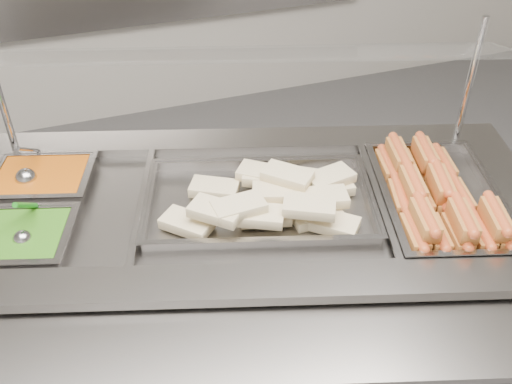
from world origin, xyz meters
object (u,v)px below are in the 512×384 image
object	(u,v)px
sneeze_guard	(237,58)
pan_wraps	(259,204)
serving_spoon	(23,233)
steam_counter	(242,298)
ladle	(27,177)
pan_hotdogs	(438,204)

from	to	relation	value
sneeze_guard	pan_wraps	xyz separation A→B (m)	(-0.01, -0.21, -0.36)
pan_wraps	serving_spoon	xyz separation A→B (m)	(-0.64, 0.05, 0.03)
sneeze_guard	steam_counter	bearing A→B (deg)	-107.30
steam_counter	ladle	size ratio (longest dim) A/B	10.91
pan_wraps	serving_spoon	world-z (taller)	serving_spoon
steam_counter	pan_wraps	xyz separation A→B (m)	(0.05, -0.02, 0.40)
ladle	serving_spoon	xyz separation A→B (m)	(-0.02, -0.27, 0.00)
pan_wraps	pan_hotdogs	bearing A→B (deg)	-17.31
pan_hotdogs	serving_spoon	xyz separation A→B (m)	(-1.15, 0.21, 0.05)
pan_wraps	steam_counter	bearing A→B (deg)	162.69
pan_wraps	ladle	world-z (taller)	ladle
serving_spoon	steam_counter	bearing A→B (deg)	-3.61
sneeze_guard	pan_hotdogs	world-z (taller)	sneeze_guard
steam_counter	serving_spoon	bearing A→B (deg)	176.39
sneeze_guard	ladle	xyz separation A→B (m)	(-0.63, 0.11, -0.33)
steam_counter	sneeze_guard	distance (m)	0.79
sneeze_guard	pan_hotdogs	size ratio (longest dim) A/B	2.65
steam_counter	pan_wraps	distance (m)	0.40
ladle	steam_counter	bearing A→B (deg)	-28.10
sneeze_guard	pan_wraps	size ratio (longest dim) A/B	2.16
ladle	sneeze_guard	bearing A→B (deg)	-9.99
pan_hotdogs	ladle	xyz separation A→B (m)	(-1.13, 0.48, 0.05)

